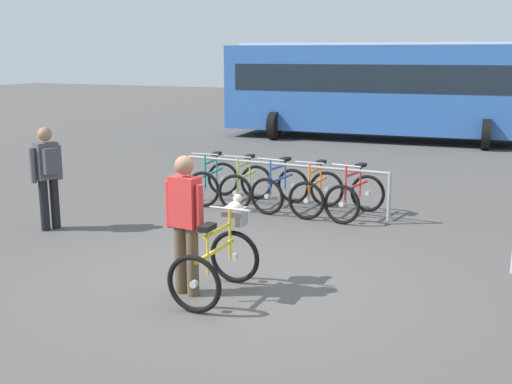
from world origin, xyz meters
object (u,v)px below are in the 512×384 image
at_px(person_with_featured_bike, 185,219).
at_px(pedestrian_with_backpack, 48,172).
at_px(racked_bike_red, 355,196).
at_px(racked_bike_lime, 246,185).
at_px(racked_bike_orange, 317,193).
at_px(racked_bike_teal, 213,182).
at_px(featured_bicycle, 220,254).
at_px(bus_distant, 383,85).
at_px(racked_bike_blue, 280,189).

relative_size(person_with_featured_bike, pedestrian_with_backpack, 1.00).
xyz_separation_m(racked_bike_red, pedestrian_with_backpack, (-4.23, -2.70, 0.57)).
relative_size(racked_bike_lime, racked_bike_orange, 1.02).
height_order(racked_bike_teal, pedestrian_with_backpack, pedestrian_with_backpack).
bearing_deg(racked_bike_orange, featured_bicycle, -87.37).
relative_size(racked_bike_orange, featured_bicycle, 0.92).
bearing_deg(racked_bike_red, bus_distant, 100.57).
xyz_separation_m(racked_bike_orange, pedestrian_with_backpack, (-3.54, -2.73, 0.57)).
bearing_deg(racked_bike_lime, racked_bike_blue, -2.60).
xyz_separation_m(racked_bike_teal, bus_distant, (0.90, 10.04, 1.37)).
bearing_deg(pedestrian_with_backpack, person_with_featured_bike, -24.56).
distance_m(featured_bicycle, bus_distant, 14.35).
bearing_deg(bus_distant, racked_bike_blue, -87.17).
bearing_deg(racked_bike_blue, featured_bicycle, -77.87).
bearing_deg(bus_distant, featured_bicycle, -84.44).
xyz_separation_m(racked_bike_orange, featured_bicycle, (0.19, -4.10, 0.12)).
bearing_deg(racked_bike_lime, bus_distant, 88.86).
xyz_separation_m(racked_bike_red, featured_bicycle, (-0.51, -4.07, 0.12)).
distance_m(featured_bicycle, person_with_featured_bike, 0.58).
relative_size(racked_bike_lime, person_with_featured_bike, 0.69).
distance_m(racked_bike_orange, pedestrian_with_backpack, 4.51).
relative_size(racked_bike_teal, racked_bike_orange, 1.05).
distance_m(racked_bike_teal, racked_bike_blue, 1.40).
relative_size(pedestrian_with_backpack, bus_distant, 0.16).
distance_m(racked_bike_lime, bus_distant, 10.17).
relative_size(featured_bicycle, person_with_featured_bike, 0.74).
xyz_separation_m(racked_bike_teal, person_with_featured_bike, (1.94, -4.37, 0.54)).
bearing_deg(racked_bike_red, person_with_featured_bike, -101.45).
bearing_deg(bus_distant, racked_bike_teal, -95.12).
bearing_deg(pedestrian_with_backpack, racked_bike_teal, 63.06).
distance_m(racked_bike_blue, bus_distant, 10.21).
relative_size(racked_bike_orange, bus_distant, 0.11).
height_order(racked_bike_red, featured_bicycle, featured_bicycle).
xyz_separation_m(racked_bike_lime, racked_bike_red, (2.10, -0.10, 0.00)).
relative_size(racked_bike_red, person_with_featured_bike, 0.74).
bearing_deg(racked_bike_teal, person_with_featured_bike, -66.10).
bearing_deg(racked_bike_red, featured_bicycle, -97.16).
bearing_deg(pedestrian_with_backpack, racked_bike_orange, 37.71).
bearing_deg(racked_bike_lime, racked_bike_teal, 177.40).
bearing_deg(racked_bike_orange, racked_bike_lime, 177.40).
distance_m(featured_bicycle, pedestrian_with_backpack, 3.99).
bearing_deg(racked_bike_teal, pedestrian_with_backpack, -116.94).
bearing_deg(racked_bike_lime, racked_bike_red, -2.60).
height_order(racked_bike_lime, racked_bike_red, same).
bearing_deg(featured_bicycle, racked_bike_orange, 92.63).
bearing_deg(racked_bike_red, racked_bike_teal, 177.40).
xyz_separation_m(racked_bike_lime, racked_bike_orange, (1.40, -0.06, 0.00)).
relative_size(racked_bike_red, featured_bicycle, 1.00).
distance_m(racked_bike_teal, bus_distant, 10.17).
distance_m(pedestrian_with_backpack, bus_distant, 13.10).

